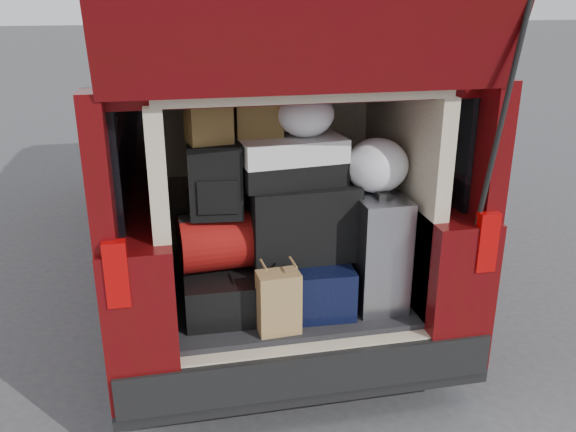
# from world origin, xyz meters

# --- Properties ---
(ground) EXTENTS (80.00, 80.00, 0.00)m
(ground) POSITION_xyz_m (0.00, 0.00, 0.00)
(ground) COLOR #39393B
(ground) RESTS_ON ground
(minivan) EXTENTS (1.90, 5.35, 2.77)m
(minivan) POSITION_xyz_m (0.00, 1.86, 0.91)
(minivan) COLOR black
(minivan) RESTS_ON ground
(load_floor) EXTENTS (1.24, 1.05, 0.55)m
(load_floor) POSITION_xyz_m (0.00, 0.28, 0.28)
(load_floor) COLOR black
(load_floor) RESTS_ON ground
(black_hardshell) EXTENTS (0.42, 0.57, 0.22)m
(black_hardshell) POSITION_xyz_m (-0.37, 0.16, 0.66)
(black_hardshell) COLOR black
(black_hardshell) RESTS_ON load_floor
(navy_hardshell) EXTENTS (0.53, 0.63, 0.27)m
(navy_hardshell) POSITION_xyz_m (0.05, 0.15, 0.68)
(navy_hardshell) COLOR black
(navy_hardshell) RESTS_ON load_floor
(silver_roller) EXTENTS (0.26, 0.41, 0.61)m
(silver_roller) POSITION_xyz_m (0.45, 0.05, 0.86)
(silver_roller) COLOR silver
(silver_roller) RESTS_ON load_floor
(kraft_bag) EXTENTS (0.21, 0.14, 0.32)m
(kraft_bag) POSITION_xyz_m (-0.12, -0.16, 0.71)
(kraft_bag) COLOR #9B7C46
(kraft_bag) RESTS_ON load_floor
(red_duffel) EXTENTS (0.48, 0.33, 0.30)m
(red_duffel) POSITION_xyz_m (-0.35, 0.17, 0.92)
(red_duffel) COLOR maroon
(red_duffel) RESTS_ON black_hardshell
(black_soft_case) EXTENTS (0.56, 0.35, 0.40)m
(black_soft_case) POSITION_xyz_m (0.06, 0.15, 1.02)
(black_soft_case) COLOR black
(black_soft_case) RESTS_ON navy_hardshell
(backpack) EXTENTS (0.28, 0.19, 0.38)m
(backpack) POSITION_xyz_m (-0.38, 0.14, 1.26)
(backpack) COLOR black
(backpack) RESTS_ON red_duffel
(twotone_duffel) EXTENTS (0.56, 0.33, 0.24)m
(twotone_duffel) POSITION_xyz_m (0.01, 0.17, 1.34)
(twotone_duffel) COLOR silver
(twotone_duffel) RESTS_ON black_soft_case
(grocery_sack_lower) EXTENTS (0.24, 0.21, 0.19)m
(grocery_sack_lower) POSITION_xyz_m (-0.40, 0.18, 1.54)
(grocery_sack_lower) COLOR brown
(grocery_sack_lower) RESTS_ON backpack
(grocery_sack_upper) EXTENTS (0.24, 0.20, 0.23)m
(grocery_sack_upper) POSITION_xyz_m (-0.14, 0.27, 1.57)
(grocery_sack_upper) COLOR brown
(grocery_sack_upper) RESTS_ON twotone_duffel
(plastic_bag_center) EXTENTS (0.33, 0.32, 0.23)m
(plastic_bag_center) POSITION_xyz_m (0.08, 0.18, 1.57)
(plastic_bag_center) COLOR silver
(plastic_bag_center) RESTS_ON twotone_duffel
(plastic_bag_right) EXTENTS (0.38, 0.36, 0.28)m
(plastic_bag_right) POSITION_xyz_m (0.45, 0.10, 1.31)
(plastic_bag_right) COLOR silver
(plastic_bag_right) RESTS_ON silver_roller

